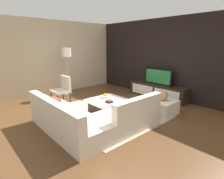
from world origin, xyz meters
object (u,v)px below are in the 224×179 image
object	(u,v)px
floor_lamp	(67,55)
book_stack	(109,101)
sectional_couch	(91,119)
accent_chair_near	(63,87)
ottoman	(162,107)
media_console	(157,91)
fruit_bowl	(106,96)
television	(158,77)
coffee_table	(107,106)
decorative_ball	(163,95)

from	to	relation	value
floor_lamp	book_stack	world-z (taller)	floor_lamp
sectional_couch	accent_chair_near	world-z (taller)	accent_chair_near
ottoman	sectional_couch	bearing A→B (deg)	-104.15
media_console	ottoman	world-z (taller)	media_console
fruit_bowl	book_stack	size ratio (longest dim) A/B	1.31
sectional_couch	book_stack	xyz separation A→B (m)	(-0.38, 0.86, 0.14)
accent_chair_near	ottoman	world-z (taller)	accent_chair_near
sectional_couch	book_stack	distance (m)	0.95
ottoman	television	bearing A→B (deg)	129.24
accent_chair_near	book_stack	bearing A→B (deg)	17.40
media_console	coffee_table	bearing A→B (deg)	-92.49
book_stack	floor_lamp	bearing A→B (deg)	175.15
floor_lamp	fruit_bowl	size ratio (longest dim) A/B	6.34
television	coffee_table	size ratio (longest dim) A/B	1.08
television	decorative_ball	size ratio (longest dim) A/B	3.89
fruit_bowl	accent_chair_near	bearing A→B (deg)	-160.86
sectional_couch	decorative_ball	world-z (taller)	sectional_couch
ottoman	decorative_ball	distance (m)	0.34
ottoman	book_stack	xyz separation A→B (m)	(-0.89, -1.18, 0.21)
fruit_bowl	floor_lamp	bearing A→B (deg)	179.90
coffee_table	accent_chair_near	xyz separation A→B (m)	(-1.78, -0.46, 0.29)
decorative_ball	book_stack	world-z (taller)	decorative_ball
ottoman	decorative_ball	size ratio (longest dim) A/B	2.47
sectional_couch	floor_lamp	bearing A→B (deg)	160.25
book_stack	fruit_bowl	bearing A→B (deg)	151.06
coffee_table	book_stack	xyz separation A→B (m)	(0.22, -0.12, 0.21)
media_console	book_stack	size ratio (longest dim) A/B	10.39
fruit_bowl	book_stack	distance (m)	0.46
ottoman	book_stack	distance (m)	1.50
coffee_table	fruit_bowl	world-z (taller)	fruit_bowl
media_console	book_stack	distance (m)	2.43
accent_chair_near	book_stack	distance (m)	2.03
accent_chair_near	ottoman	size ratio (longest dim) A/B	1.24
media_console	accent_chair_near	distance (m)	3.34
coffee_table	accent_chair_near	world-z (taller)	accent_chair_near
coffee_table	decorative_ball	world-z (taller)	decorative_ball
coffee_table	book_stack	distance (m)	0.32
media_console	sectional_couch	size ratio (longest dim) A/B	0.97
sectional_couch	coffee_table	size ratio (longest dim) A/B	2.25
television	coffee_table	distance (m)	2.37
coffee_table	ottoman	xyz separation A→B (m)	(1.11, 1.06, -0.00)
coffee_table	ottoman	world-z (taller)	ottoman
television	floor_lamp	distance (m)	3.42
coffee_table	book_stack	size ratio (longest dim) A/B	4.78
media_console	accent_chair_near	xyz separation A→B (m)	(-1.88, -2.75, 0.24)
media_console	ottoman	size ratio (longest dim) A/B	3.17
sectional_couch	coffee_table	xyz separation A→B (m)	(-0.59, 0.98, -0.07)
media_console	floor_lamp	distance (m)	3.57
television	ottoman	distance (m)	1.70
media_console	fruit_bowl	size ratio (longest dim) A/B	7.93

